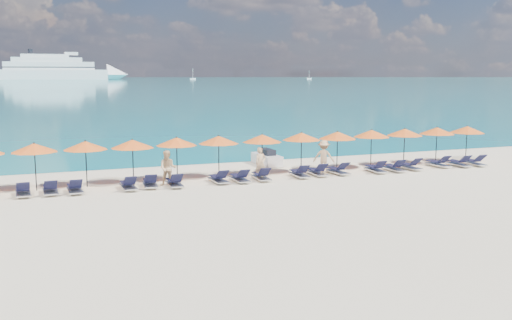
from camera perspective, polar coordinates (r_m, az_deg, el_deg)
name	(u,v)px	position (r m, az deg, el deg)	size (l,w,h in m)	color
ground	(280,196)	(25.57, 2.40, -3.60)	(1400.00, 1400.00, 0.00)	beige
sea	(46,79)	(683.04, -20.24, 7.60)	(1600.00, 1300.00, 0.01)	#1FA9B2
cruise_ship	(64,70)	(621.05, -18.66, 8.51)	(130.93, 25.95, 36.25)	white
sailboat_near	(193,78)	(581.58, -6.34, 8.11)	(5.97, 1.99, 10.95)	white
sailboat_far	(309,78)	(623.84, 5.33, 8.14)	(5.22, 1.74, 9.57)	white
jetski	(267,158)	(34.13, 1.09, 0.15)	(1.04, 2.67, 0.95)	silver
beachgoer_a	(260,163)	(29.53, 0.45, -0.32)	(0.60, 0.39, 1.65)	tan
beachgoer_b	(168,168)	(27.97, -8.80, -0.82)	(0.85, 0.49, 1.74)	tan
beachgoer_c	(324,157)	(31.48, 6.80, 0.33)	(1.17, 0.54, 1.81)	tan
umbrella_2	(34,148)	(28.29, -21.30, 1.15)	(2.10, 2.10, 2.28)	black
umbrella_3	(85,146)	(28.41, -16.69, 1.40)	(2.10, 2.10, 2.28)	black
umbrella_4	(132,144)	(28.50, -12.26, 1.59)	(2.10, 2.10, 2.28)	black
umbrella_5	(177,142)	(29.10, -7.95, 1.84)	(2.10, 2.10, 2.28)	black
umbrella_6	(219,140)	(29.64, -3.76, 2.03)	(2.10, 2.10, 2.28)	black
umbrella_7	(262,138)	(30.25, 0.62, 2.18)	(2.10, 2.10, 2.28)	black
umbrella_8	(301,136)	(31.31, 4.57, 2.37)	(2.10, 2.10, 2.28)	black
umbrella_9	(337,135)	(32.10, 8.15, 2.46)	(2.10, 2.10, 2.28)	black
umbrella_10	(372,134)	(33.41, 11.48, 2.61)	(2.10, 2.10, 2.28)	black
umbrella_11	(405,132)	(34.60, 14.65, 2.71)	(2.10, 2.10, 2.28)	black
umbrella_12	(437,131)	(36.03, 17.65, 2.80)	(2.10, 2.10, 2.28)	black
umbrella_13	(467,130)	(37.42, 20.36, 2.87)	(2.10, 2.10, 2.28)	black
lounger_3	(23,191)	(27.45, -22.26, -2.89)	(0.70, 1.73, 0.66)	silver
lounger_4	(50,189)	(27.45, -19.87, -2.76)	(0.68, 1.72, 0.66)	silver
lounger_5	(75,188)	(27.35, -17.66, -2.69)	(0.69, 1.72, 0.66)	silver
lounger_6	(128,185)	(27.49, -12.65, -2.44)	(0.67, 1.72, 0.66)	silver
lounger_7	(150,183)	(27.82, -10.55, -2.24)	(0.79, 1.75, 0.66)	silver
lounger_8	(175,182)	(27.77, -8.15, -2.21)	(0.67, 1.72, 0.66)	silver
lounger_9	(219,178)	(28.51, -3.76, -1.85)	(0.69, 1.72, 0.66)	silver
lounger_10	(240,178)	(28.71, -1.63, -1.77)	(0.64, 1.71, 0.66)	silver
lounger_11	(261,176)	(29.17, 0.53, -1.60)	(0.72, 1.73, 0.66)	silver
lounger_12	(299,173)	(30.08, 4.36, -1.31)	(0.73, 1.74, 0.66)	silver
lounger_13	(317,171)	(30.66, 6.14, -1.15)	(0.68, 1.72, 0.66)	silver
lounger_14	(338,170)	(31.21, 8.15, -1.01)	(0.79, 1.75, 0.66)	silver
lounger_15	(376,168)	(32.17, 11.87, -0.82)	(0.78, 1.75, 0.66)	silver
lounger_16	(394,167)	(32.78, 13.62, -0.71)	(0.68, 1.72, 0.66)	silver
lounger_17	(409,166)	(33.56, 15.09, -0.55)	(0.76, 1.75, 0.66)	silver
lounger_18	(438,163)	(35.02, 17.76, -0.30)	(0.67, 1.72, 0.66)	silver
lounger_19	(459,163)	(35.58, 19.61, -0.25)	(0.63, 1.70, 0.66)	silver
lounger_20	(474,162)	(36.25, 20.97, -0.17)	(0.71, 1.73, 0.66)	silver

